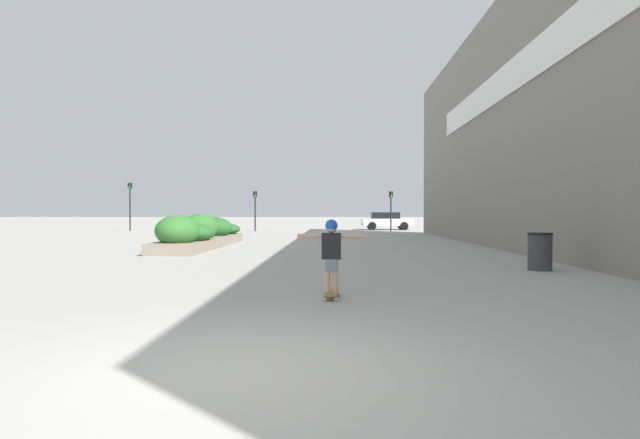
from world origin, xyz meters
TOP-DOWN VIEW (x-y plane):
  - ground_plane at (0.00, 0.00)m, footprint 300.00×300.00m
  - building_wall_right at (7.63, 11.71)m, footprint 0.67×39.00m
  - planter_box at (-4.59, 16.14)m, footprint 1.95×9.25m
  - skateboard at (0.88, 3.91)m, footprint 0.28×0.76m
  - skateboarder at (0.88, 3.91)m, footprint 1.15×0.21m
  - trash_bin at (6.08, 8.13)m, footprint 0.60×0.60m
  - car_leftmost at (14.16, 40.44)m, footprint 4.28×1.95m
  - car_center_left at (5.34, 37.35)m, footprint 4.22×2.02m
  - traffic_light_left at (-5.14, 33.76)m, footprint 0.28×0.30m
  - traffic_light_right at (5.36, 34.28)m, footprint 0.28×0.30m
  - traffic_light_far_left at (-15.14, 34.33)m, footprint 0.28×0.30m

SIDE VIEW (x-z plane):
  - ground_plane at x=0.00m, z-range 0.00..0.00m
  - skateboard at x=0.88m, z-range 0.02..0.12m
  - trash_bin at x=6.08m, z-range 0.00..0.94m
  - planter_box at x=-4.59m, z-range -0.12..1.28m
  - car_leftmost at x=14.16m, z-range 0.03..1.50m
  - car_center_left at x=5.34m, z-range 0.05..1.50m
  - skateboarder at x=0.88m, z-range 0.23..1.46m
  - traffic_light_right at x=5.36m, z-range 0.59..3.67m
  - traffic_light_left at x=-5.14m, z-range 0.59..3.68m
  - traffic_light_far_left at x=-15.14m, z-range 0.66..4.45m
  - building_wall_right at x=7.63m, z-range 0.01..9.89m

